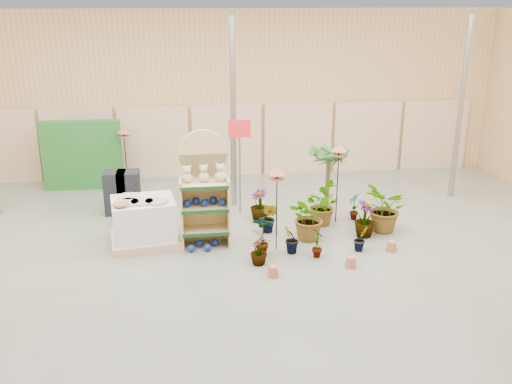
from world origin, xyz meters
The scene contains 25 objects.
room centered at (0.00, 0.91, 2.21)m, with size 15.20×12.10×4.70m.
display_shelf centered at (-0.76, 1.41, 1.07)m, with size 0.98×0.63×2.33m.
teddy_bears centered at (-0.73, 1.30, 1.47)m, with size 0.86×0.22×0.36m.
gazing_balls_shelf centered at (-0.76, 1.27, 0.91)m, with size 0.86×0.29×0.16m.
gazing_balls_floor centered at (-0.82, 1.02, 0.07)m, with size 0.63×0.39×0.15m.
pallet_stack centered at (-1.99, 1.41, 0.48)m, with size 1.50×1.31×1.00m.
charcoal_planters centered at (-2.61, 3.27, 0.50)m, with size 0.80×0.50×1.00m.
trellis_stock centered at (-3.80, 5.20, 0.90)m, with size 2.00×0.30×1.80m, color #216221.
offer_sign centered at (0.10, 2.98, 1.57)m, with size 0.50×0.08×2.20m.
bird_table_front centered at (0.63, 0.84, 1.59)m, with size 0.34×0.34×1.72m.
bird_table_right centered at (2.18, 2.15, 1.65)m, with size 0.34×0.34×1.78m.
bird_table_back centered at (-2.67, 4.93, 1.55)m, with size 0.34×0.34×1.67m.
palm centered at (2.08, 2.65, 1.42)m, with size 0.70×0.70×1.67m.
potted_plant_0 centered at (0.33, 0.62, 0.42)m, with size 0.44×0.30×0.83m, color #295B1F.
potted_plant_1 centered at (0.88, 0.61, 0.30)m, with size 0.33×0.27×0.60m, color #295B1F.
potted_plant_2 centered at (1.39, 1.30, 0.50)m, with size 0.90×0.78×1.00m, color #295B1F.
potted_plant_3 centered at (2.56, 1.27, 0.39)m, with size 0.44×0.44×0.79m, color #295B1F.
potted_plant_4 centered at (2.61, 2.24, 0.31)m, with size 0.33×0.22×0.63m, color #295B1F.
potted_plant_5 centered at (0.61, 1.70, 0.34)m, with size 0.37×0.30×0.68m, color #295B1F.
potted_plant_6 centered at (1.80, 2.06, 0.46)m, with size 0.82×0.71×0.92m, color #295B1F.
potted_plant_7 centered at (0.20, 0.21, 0.28)m, with size 0.32×0.32×0.56m, color #295B1F.
potted_plant_8 centered at (1.37, 0.38, 0.32)m, with size 0.34×0.23×0.65m, color #295B1F.
potted_plant_9 centered at (2.28, 0.59, 0.26)m, with size 0.28×0.23×0.51m, color #295B1F.
potted_plant_10 centered at (3.07, 1.45, 0.53)m, with size 0.96×0.83×1.06m, color #295B1F.
potted_plant_11 centered at (0.49, 2.47, 0.36)m, with size 0.41×0.41×0.73m, color #295B1F.
Camera 1 is at (-0.97, -9.46, 4.82)m, focal length 40.00 mm.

